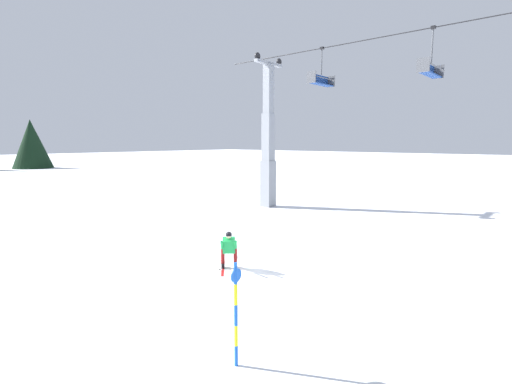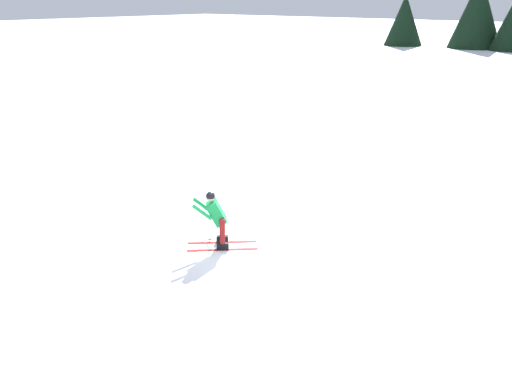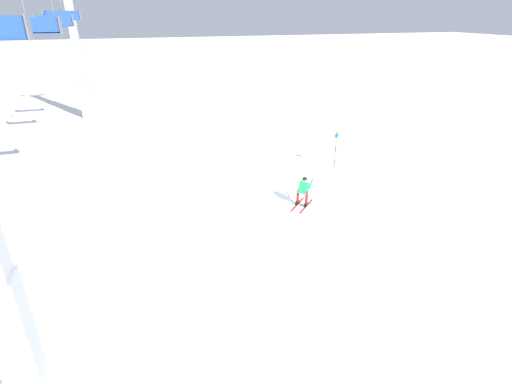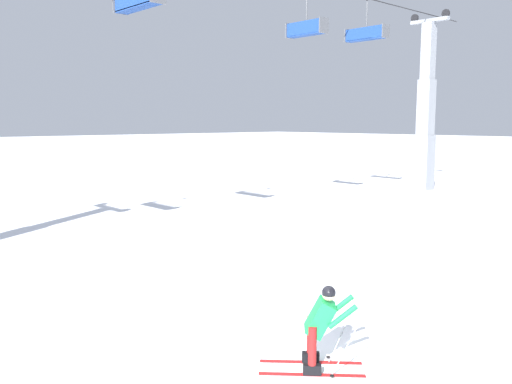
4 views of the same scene
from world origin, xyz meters
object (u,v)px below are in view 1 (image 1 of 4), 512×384
object	(u,v)px
chairlift_seat_nearest	(320,80)
trail_marker_pole	(236,311)
chairlift_seat_second	(429,69)
lift_tower_near	(268,146)
skier_carving_main	(229,248)

from	to	relation	value
chairlift_seat_nearest	trail_marker_pole	distance (m)	17.24
chairlift_seat_second	chairlift_seat_nearest	bearing A→B (deg)	180.00
lift_tower_near	trail_marker_pole	size ratio (longest dim) A/B	4.66
lift_tower_near	chairlift_seat_nearest	xyz separation A→B (m)	(3.84, 0.00, 3.83)
chairlift_seat_nearest	chairlift_seat_second	xyz separation A→B (m)	(5.95, -0.00, -0.12)
skier_carving_main	lift_tower_near	size ratio (longest dim) A/B	0.16
chairlift_seat_nearest	trail_marker_pole	world-z (taller)	chairlift_seat_nearest
chairlift_seat_nearest	trail_marker_pole	xyz separation A→B (m)	(6.90, -14.28, -6.76)
chairlift_seat_second	trail_marker_pole	distance (m)	15.78
skier_carving_main	chairlift_seat_second	size ratio (longest dim) A/B	0.65
chairlift_seat_nearest	chairlift_seat_second	bearing A→B (deg)	-0.00
skier_carving_main	trail_marker_pole	bearing A→B (deg)	-43.64
chairlift_seat_second	skier_carving_main	bearing A→B (deg)	-106.34
lift_tower_near	chairlift_seat_nearest	bearing A→B (deg)	0.00
skier_carving_main	chairlift_seat_second	bearing A→B (deg)	73.66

